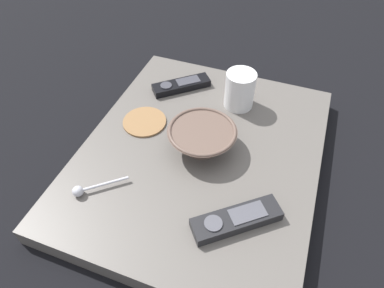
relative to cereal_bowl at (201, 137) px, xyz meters
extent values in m
plane|color=black|center=(0.01, 0.00, -0.08)|extent=(6.00, 6.00, 0.00)
cube|color=#5B5651|center=(0.01, 0.00, -0.06)|extent=(0.63, 0.52, 0.05)
cylinder|color=brown|center=(0.00, 0.00, -0.03)|extent=(0.08, 0.08, 0.01)
cone|color=brown|center=(0.00, 0.00, 0.00)|extent=(0.15, 0.15, 0.05)
torus|color=brown|center=(0.00, 0.00, 0.02)|extent=(0.15, 0.15, 0.01)
cylinder|color=white|center=(-0.17, 0.04, 0.01)|extent=(0.07, 0.07, 0.09)
cylinder|color=silver|center=(0.17, -0.15, -0.02)|extent=(0.07, 0.08, 0.01)
sphere|color=silver|center=(0.21, -0.19, -0.02)|extent=(0.02, 0.02, 0.02)
cube|color=black|center=(-0.19, -0.12, -0.02)|extent=(0.13, 0.15, 0.02)
cylinder|color=#3A3A42|center=(-0.16, -0.15, -0.01)|extent=(0.03, 0.03, 0.00)
cube|color=#3A3A42|center=(-0.20, -0.11, -0.01)|extent=(0.06, 0.07, 0.00)
cube|color=black|center=(0.16, 0.13, -0.02)|extent=(0.15, 0.16, 0.02)
cylinder|color=#4C4C54|center=(0.19, 0.09, -0.01)|extent=(0.03, 0.03, 0.00)
cube|color=#4C4C54|center=(0.15, 0.14, -0.01)|extent=(0.07, 0.08, 0.00)
cylinder|color=olive|center=(-0.03, -0.16, -0.03)|extent=(0.11, 0.11, 0.01)
camera|label=1|loc=(0.50, 0.16, 0.55)|focal=32.13mm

